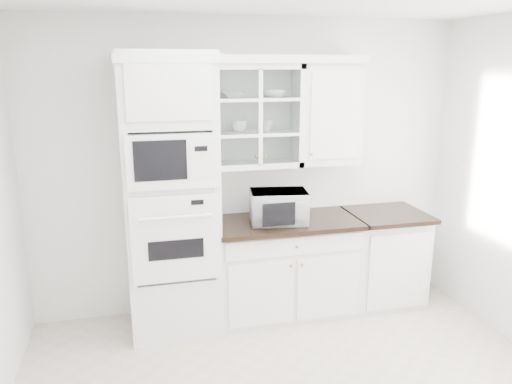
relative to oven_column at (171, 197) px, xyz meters
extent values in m
cube|color=white|center=(0.75, 0.32, 0.15)|extent=(4.00, 0.02, 2.70)
cube|color=white|center=(0.00, 0.01, 0.00)|extent=(0.76, 0.65, 2.40)
cube|color=white|center=(0.00, -0.33, -0.26)|extent=(0.70, 0.03, 0.72)
cube|color=black|center=(0.00, -0.35, -0.34)|extent=(0.44, 0.01, 0.16)
cube|color=white|center=(0.00, -0.33, 0.37)|extent=(0.70, 0.03, 0.43)
cube|color=black|center=(-0.09, -0.35, 0.39)|extent=(0.40, 0.01, 0.31)
cube|color=white|center=(1.03, 0.03, -0.76)|extent=(1.30, 0.60, 0.88)
cube|color=black|center=(1.03, 0.00, -0.30)|extent=(1.32, 0.67, 0.04)
cube|color=white|center=(2.03, 0.03, -0.76)|extent=(0.70, 0.60, 0.88)
cube|color=black|center=(2.03, 0.00, -0.30)|extent=(0.72, 0.67, 0.04)
cube|color=white|center=(0.78, 0.17, 0.65)|extent=(0.80, 0.33, 0.90)
cube|color=white|center=(0.78, 0.17, 0.50)|extent=(0.74, 0.29, 0.02)
cube|color=white|center=(0.78, 0.17, 0.80)|extent=(0.74, 0.29, 0.02)
cube|color=white|center=(1.46, 0.17, 0.65)|extent=(0.55, 0.33, 0.90)
cube|color=white|center=(0.68, 0.14, 1.14)|extent=(2.14, 0.38, 0.07)
imported|color=white|center=(0.94, -0.02, -0.14)|extent=(0.55, 0.48, 0.29)
imported|color=white|center=(0.58, 0.17, 0.84)|extent=(0.22, 0.22, 0.05)
imported|color=white|center=(0.94, 0.16, 0.84)|extent=(0.23, 0.23, 0.07)
imported|color=white|center=(0.63, 0.18, 0.56)|extent=(0.14, 0.14, 0.11)
imported|color=white|center=(0.88, 0.17, 0.56)|extent=(0.13, 0.13, 0.10)
camera|label=1|loc=(-0.27, -4.12, 1.10)|focal=35.00mm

